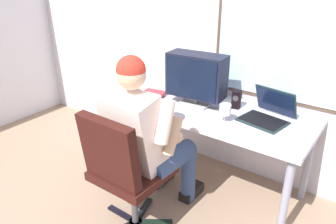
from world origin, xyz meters
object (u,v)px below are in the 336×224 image
object	(u,v)px
desk	(201,114)
desk_speaker	(236,99)
book_stack	(154,93)
laptop	(269,112)
office_chair	(122,167)
coffee_mug	(123,88)
wine_glass	(225,110)
crt_monitor	(196,76)
person_seated	(147,136)

from	to	relation	value
desk	desk_speaker	bearing A→B (deg)	29.11
book_stack	laptop	bearing A→B (deg)	6.76
office_chair	book_stack	world-z (taller)	office_chair
office_chair	coffee_mug	bearing A→B (deg)	131.83
wine_glass	office_chair	bearing A→B (deg)	-117.71
office_chair	laptop	world-z (taller)	office_chair
wine_glass	coffee_mug	distance (m)	0.99
laptop	coffee_mug	distance (m)	1.26
desk	crt_monitor	distance (m)	0.32
crt_monitor	desk_speaker	size ratio (longest dim) A/B	3.35
office_chair	crt_monitor	distance (m)	0.96
wine_glass	person_seated	bearing A→B (deg)	-128.90
desk	book_stack	world-z (taller)	book_stack
laptop	desk_speaker	world-z (taller)	laptop
book_stack	office_chair	bearing A→B (deg)	-65.82
office_chair	laptop	bearing A→B (deg)	56.48
person_seated	crt_monitor	size ratio (longest dim) A/B	2.63
desk_speaker	book_stack	world-z (taller)	desk_speaker
desk	office_chair	bearing A→B (deg)	-95.86
desk_speaker	coffee_mug	bearing A→B (deg)	-162.38
crt_monitor	coffee_mug	distance (m)	0.70
coffee_mug	person_seated	bearing A→B (deg)	-35.16
desk_speaker	coffee_mug	xyz separation A→B (m)	(-0.95, -0.30, -0.02)
book_stack	person_seated	bearing A→B (deg)	-56.72
desk	wine_glass	world-z (taller)	wine_glass
desk_speaker	crt_monitor	bearing A→B (deg)	-157.71
wine_glass	book_stack	world-z (taller)	wine_glass
desk	office_chair	distance (m)	0.87
laptop	office_chair	bearing A→B (deg)	-123.52
desk	office_chair	world-z (taller)	office_chair
crt_monitor	desk_speaker	world-z (taller)	crt_monitor
desk	office_chair	xyz separation A→B (m)	(-0.09, -0.86, -0.09)
desk	coffee_mug	size ratio (longest dim) A/B	16.88
office_chair	person_seated	world-z (taller)	person_seated
desk	laptop	bearing A→B (deg)	8.39
wine_glass	desk	bearing A→B (deg)	152.83
desk	desk_speaker	size ratio (longest dim) A/B	12.40
person_seated	wine_glass	bearing A→B (deg)	51.10
desk	coffee_mug	bearing A→B (deg)	-166.76
office_chair	wine_glass	xyz separation A→B (m)	(0.37, 0.71, 0.25)
desk	desk_speaker	world-z (taller)	desk_speaker
office_chair	book_stack	distance (m)	0.92
wine_glass	coffee_mug	bearing A→B (deg)	-178.86
desk_speaker	person_seated	bearing A→B (deg)	-113.88
office_chair	laptop	size ratio (longest dim) A/B	2.47
office_chair	crt_monitor	size ratio (longest dim) A/B	1.94
person_seated	book_stack	xyz separation A→B (m)	(-0.37, 0.57, 0.06)
laptop	wine_glass	bearing A→B (deg)	-137.64
book_stack	desk	bearing A→B (deg)	4.85
person_seated	desk_speaker	size ratio (longest dim) A/B	8.81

